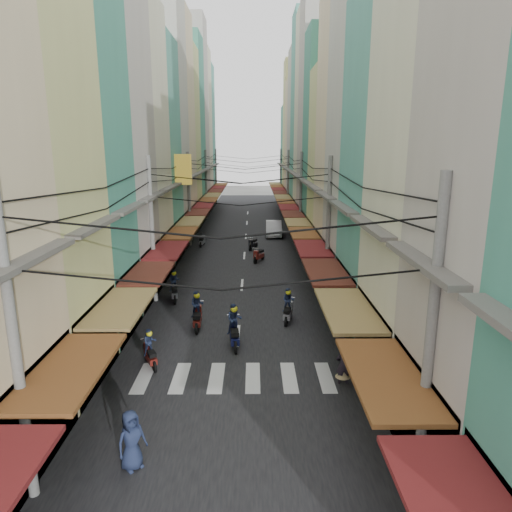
{
  "coord_description": "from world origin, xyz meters",
  "views": [
    {
      "loc": [
        0.72,
        -21.94,
        8.72
      ],
      "look_at": [
        0.88,
        2.8,
        2.7
      ],
      "focal_mm": 32.0,
      "sensor_mm": 36.0,
      "label": 1
    }
  ],
  "objects_px": {
    "market_umbrella": "(412,345)",
    "traffic_sign": "(342,292)",
    "white_car": "(274,236)",
    "bicycle": "(373,304)"
  },
  "relations": [
    {
      "from": "bicycle",
      "to": "market_umbrella",
      "type": "xyz_separation_m",
      "value": [
        -1.38,
        -10.03,
        2.11
      ]
    },
    {
      "from": "white_car",
      "to": "bicycle",
      "type": "distance_m",
      "value": 20.59
    },
    {
      "from": "white_car",
      "to": "traffic_sign",
      "type": "bearing_deg",
      "value": -83.35
    },
    {
      "from": "bicycle",
      "to": "market_umbrella",
      "type": "bearing_deg",
      "value": -165.49
    },
    {
      "from": "market_umbrella",
      "to": "white_car",
      "type": "bearing_deg",
      "value": 96.38
    },
    {
      "from": "traffic_sign",
      "to": "market_umbrella",
      "type": "bearing_deg",
      "value": -79.75
    },
    {
      "from": "market_umbrella",
      "to": "traffic_sign",
      "type": "height_order",
      "value": "traffic_sign"
    },
    {
      "from": "bicycle",
      "to": "market_umbrella",
      "type": "distance_m",
      "value": 10.34
    },
    {
      "from": "white_car",
      "to": "market_umbrella",
      "type": "distance_m",
      "value": 30.33
    },
    {
      "from": "bicycle",
      "to": "traffic_sign",
      "type": "xyz_separation_m",
      "value": [
        -2.53,
        -3.68,
        1.9
      ]
    }
  ]
}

